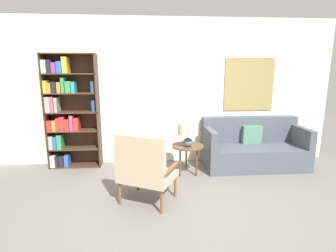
{
  "coord_description": "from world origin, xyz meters",
  "views": [
    {
      "loc": [
        -0.35,
        -2.93,
        1.76
      ],
      "look_at": [
        -0.03,
        1.07,
        0.9
      ],
      "focal_mm": 28.0,
      "sensor_mm": 36.0,
      "label": 1
    }
  ],
  "objects_px": {
    "bookshelf": "(66,110)",
    "side_table": "(188,148)",
    "armchair": "(144,167)",
    "table_lamp": "(188,131)",
    "couch": "(253,149)"
  },
  "relations": [
    {
      "from": "bookshelf",
      "to": "couch",
      "type": "distance_m",
      "value": 3.48
    },
    {
      "from": "bookshelf",
      "to": "table_lamp",
      "type": "height_order",
      "value": "bookshelf"
    },
    {
      "from": "bookshelf",
      "to": "table_lamp",
      "type": "xyz_separation_m",
      "value": [
        2.11,
        -0.64,
        -0.27
      ]
    },
    {
      "from": "armchair",
      "to": "side_table",
      "type": "xyz_separation_m",
      "value": [
        0.73,
        0.99,
        -0.06
      ]
    },
    {
      "from": "table_lamp",
      "to": "bookshelf",
      "type": "bearing_deg",
      "value": 163.04
    },
    {
      "from": "bookshelf",
      "to": "couch",
      "type": "height_order",
      "value": "bookshelf"
    },
    {
      "from": "table_lamp",
      "to": "armchair",
      "type": "bearing_deg",
      "value": -127.98
    },
    {
      "from": "bookshelf",
      "to": "side_table",
      "type": "bearing_deg",
      "value": -14.99
    },
    {
      "from": "side_table",
      "to": "table_lamp",
      "type": "xyz_separation_m",
      "value": [
        -0.01,
        -0.07,
        0.32
      ]
    },
    {
      "from": "table_lamp",
      "to": "side_table",
      "type": "bearing_deg",
      "value": 78.66
    },
    {
      "from": "bookshelf",
      "to": "armchair",
      "type": "bearing_deg",
      "value": -48.26
    },
    {
      "from": "table_lamp",
      "to": "couch",
      "type": "bearing_deg",
      "value": 17.43
    },
    {
      "from": "side_table",
      "to": "bookshelf",
      "type": "bearing_deg",
      "value": 165.01
    },
    {
      "from": "couch",
      "to": "table_lamp",
      "type": "xyz_separation_m",
      "value": [
        -1.29,
        -0.41,
        0.46
      ]
    },
    {
      "from": "bookshelf",
      "to": "armchair",
      "type": "height_order",
      "value": "bookshelf"
    }
  ]
}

